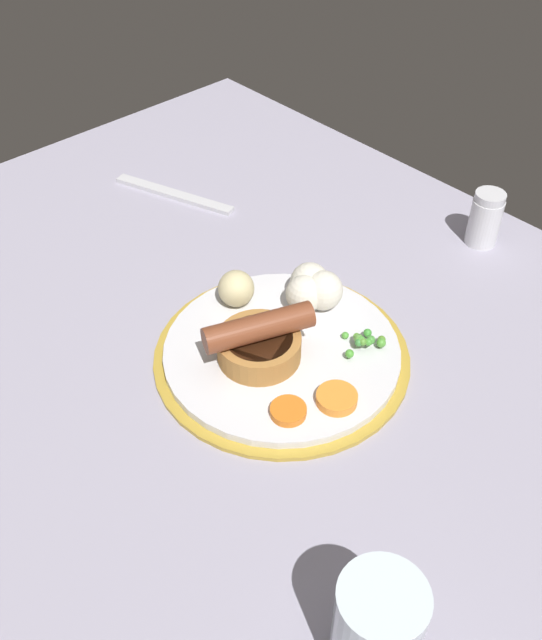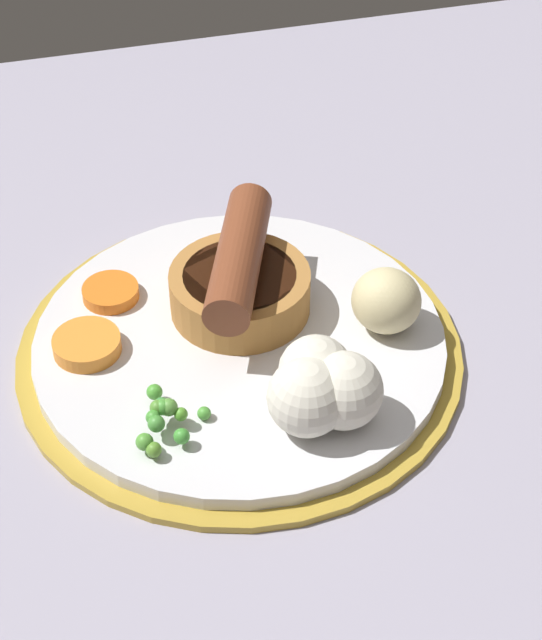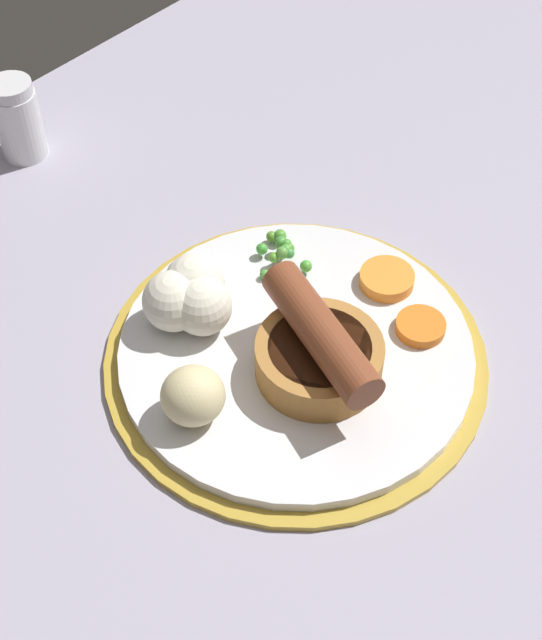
# 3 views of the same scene
# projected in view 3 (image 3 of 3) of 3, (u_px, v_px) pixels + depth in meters

# --- Properties ---
(dining_table) EXTENTS (1.10, 0.80, 0.03)m
(dining_table) POSITION_uv_depth(u_px,v_px,m) (284.00, 383.00, 0.62)
(dining_table) COLOR #9E99AD
(dining_table) RESTS_ON ground
(dinner_plate) EXTENTS (0.26, 0.26, 0.01)m
(dinner_plate) POSITION_uv_depth(u_px,v_px,m) (292.00, 351.00, 0.62)
(dinner_plate) COLOR #B79333
(dinner_plate) RESTS_ON dining_table
(sausage_pudding) EXTENTS (0.08, 0.11, 0.05)m
(sausage_pudding) POSITION_uv_depth(u_px,v_px,m) (320.00, 351.00, 0.58)
(sausage_pudding) COLOR #AD7538
(sausage_pudding) RESTS_ON dinner_plate
(pea_pile) EXTENTS (0.04, 0.05, 0.02)m
(pea_pile) POSITION_uv_depth(u_px,v_px,m) (282.00, 250.00, 0.66)
(pea_pile) COLOR green
(pea_pile) RESTS_ON dinner_plate
(cauliflower_floret) EXTENTS (0.06, 0.06, 0.04)m
(cauliflower_floret) POSITION_uv_depth(u_px,v_px,m) (190.00, 297.00, 0.61)
(cauliflower_floret) COLOR silver
(cauliflower_floret) RESTS_ON dinner_plate
(potato_chunk_1) EXTENTS (0.06, 0.06, 0.04)m
(potato_chunk_1) POSITION_uv_depth(u_px,v_px,m) (193.00, 396.00, 0.56)
(potato_chunk_1) COLOR beige
(potato_chunk_1) RESTS_ON dinner_plate
(carrot_slice_0) EXTENTS (0.04, 0.04, 0.01)m
(carrot_slice_0) POSITION_uv_depth(u_px,v_px,m) (421.00, 326.00, 0.61)
(carrot_slice_0) COLOR orange
(carrot_slice_0) RESTS_ON dinner_plate
(carrot_slice_1) EXTENTS (0.06, 0.06, 0.01)m
(carrot_slice_1) POSITION_uv_depth(u_px,v_px,m) (387.00, 279.00, 0.64)
(carrot_slice_1) COLOR orange
(carrot_slice_1) RESTS_ON dinner_plate
(salt_shaker) EXTENTS (0.04, 0.04, 0.07)m
(salt_shaker) POSITION_uv_depth(u_px,v_px,m) (18.00, 120.00, 0.74)
(salt_shaker) COLOR silver
(salt_shaker) RESTS_ON dining_table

